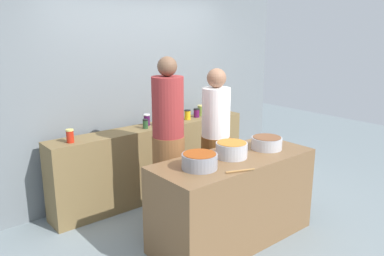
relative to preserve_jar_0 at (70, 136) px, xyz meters
name	(u,v)px	position (x,y,z in m)	size (l,w,h in m)	color
ground	(212,227)	(1.09, -1.05, -1.00)	(12.00, 12.00, 0.00)	gray
storefront_wall	(137,77)	(1.09, 0.40, 0.50)	(4.80, 0.12, 3.00)	slate
display_shelf	(155,161)	(1.09, 0.05, -0.54)	(2.70, 0.36, 0.93)	brown
prep_table	(233,199)	(1.09, -1.35, -0.56)	(1.70, 0.70, 0.88)	brown
preserve_jar_0	(70,136)	(0.00, 0.00, 0.00)	(0.08, 0.08, 0.14)	red
preserve_jar_1	(145,124)	(0.94, -0.01, -0.02)	(0.07, 0.07, 0.11)	#264927
preserve_jar_2	(147,120)	(1.04, 0.12, 0.00)	(0.08, 0.08, 0.14)	#411242
preserve_jar_3	(160,121)	(1.16, 0.01, -0.02)	(0.07, 0.07, 0.10)	brown
preserve_jar_4	(178,117)	(1.46, 0.04, -0.02)	(0.07, 0.07, 0.11)	brown
preserve_jar_5	(188,115)	(1.63, 0.04, -0.01)	(0.08, 0.08, 0.13)	gold
preserve_jar_6	(196,113)	(1.81, 0.07, -0.01)	(0.08, 0.08, 0.12)	#541347
preserve_jar_7	(201,110)	(1.92, 0.11, 0.00)	(0.09, 0.09, 0.15)	olive
preserve_jar_8	(223,110)	(2.24, 0.01, -0.02)	(0.08, 0.08, 0.11)	#A53720
cooking_pot_left	(200,161)	(0.63, -1.37, -0.05)	(0.32, 0.32, 0.14)	gray
cooking_pot_center	(232,150)	(1.08, -1.33, -0.05)	(0.31, 0.31, 0.15)	#B7B7BC
cooking_pot_right	(267,143)	(1.56, -1.36, -0.06)	(0.32, 0.32, 0.13)	#B7B7BC
wooden_spoon	(240,171)	(0.85, -1.66, -0.11)	(0.02, 0.02, 0.28)	#9E703D
cook_with_tongs	(169,152)	(0.77, -0.70, -0.16)	(0.34, 0.34, 1.84)	brown
cook_in_cap	(215,148)	(1.42, -0.74, -0.23)	(0.33, 0.33, 1.68)	brown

